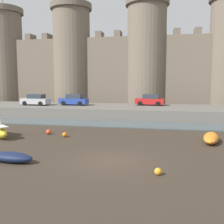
# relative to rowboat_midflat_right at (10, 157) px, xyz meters

# --- Properties ---
(ground_plane) EXTENTS (160.00, 160.00, 0.00)m
(ground_plane) POSITION_rel_rowboat_midflat_right_xyz_m (5.83, 1.44, -0.33)
(ground_plane) COLOR #382D23
(water_channel) EXTENTS (80.00, 4.50, 0.10)m
(water_channel) POSITION_rel_rowboat_midflat_right_xyz_m (5.83, 15.12, -0.28)
(water_channel) COLOR #47565B
(water_channel) RESTS_ON ground
(quay_road) EXTENTS (67.31, 10.00, 1.41)m
(quay_road) POSITION_rel_rowboat_midflat_right_xyz_m (5.83, 22.37, 0.37)
(quay_road) COLOR #666059
(quay_road) RESTS_ON ground
(castle) EXTENTS (62.86, 7.55, 21.86)m
(castle) POSITION_rel_rowboat_midflat_right_xyz_m (5.83, 33.28, 8.23)
(castle) COLOR #706354
(castle) RESTS_ON ground
(rowboat_midflat_right) EXTENTS (3.09, 1.29, 0.63)m
(rowboat_midflat_right) POSITION_rel_rowboat_midflat_right_xyz_m (0.00, 0.00, 0.00)
(rowboat_midflat_right) COLOR #141E3D
(rowboat_midflat_right) RESTS_ON ground
(rowboat_midflat_centre) EXTENTS (1.84, 3.67, 0.76)m
(rowboat_midflat_centre) POSITION_rel_rowboat_midflat_right_xyz_m (12.81, 7.84, 0.06)
(rowboat_midflat_centre) COLOR orange
(rowboat_midflat_centre) RESTS_ON ground
(mooring_buoy_near_channel) EXTENTS (0.43, 0.43, 0.43)m
(mooring_buoy_near_channel) POSITION_rel_rowboat_midflat_right_xyz_m (0.52, 7.50, -0.12)
(mooring_buoy_near_channel) COLOR orange
(mooring_buoy_near_channel) RESTS_ON ground
(mooring_buoy_near_shore) EXTENTS (0.39, 0.39, 0.39)m
(mooring_buoy_near_shore) POSITION_rel_rowboat_midflat_right_xyz_m (8.82, -0.47, -0.14)
(mooring_buoy_near_shore) COLOR orange
(mooring_buoy_near_shore) RESTS_ON ground
(mooring_buoy_off_centre) EXTENTS (0.45, 0.45, 0.45)m
(mooring_buoy_off_centre) POSITION_rel_rowboat_midflat_right_xyz_m (-1.39, 8.33, -0.11)
(mooring_buoy_off_centre) COLOR #E04C1E
(mooring_buoy_off_centre) RESTS_ON ground
(car_quay_centre_east) EXTENTS (4.17, 2.02, 1.62)m
(car_quay_centre_east) POSITION_rel_rowboat_midflat_right_xyz_m (-9.45, 21.47, 1.86)
(car_quay_centre_east) COLOR #B2B5B7
(car_quay_centre_east) RESTS_ON quay_road
(car_quay_east) EXTENTS (4.17, 2.02, 1.62)m
(car_quay_east) POSITION_rel_rowboat_midflat_right_xyz_m (7.01, 24.53, 1.86)
(car_quay_east) COLOR red
(car_quay_east) RESTS_ON quay_road
(car_quay_west) EXTENTS (4.17, 2.02, 1.62)m
(car_quay_west) POSITION_rel_rowboat_midflat_right_xyz_m (-3.93, 22.60, 1.86)
(car_quay_west) COLOR #263F99
(car_quay_west) RESTS_ON quay_road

